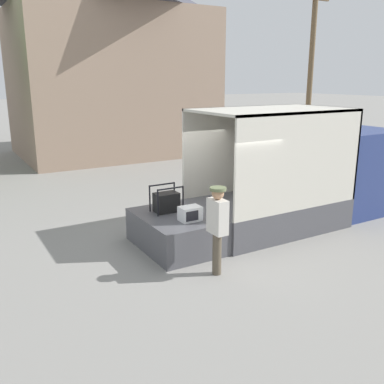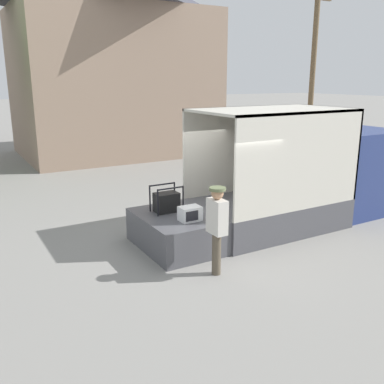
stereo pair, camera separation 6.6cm
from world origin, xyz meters
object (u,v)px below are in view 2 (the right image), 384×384
Objects in this scene: microwave at (190,214)px; portable_generator at (167,202)px; utility_pole at (313,68)px; box_truck at (319,182)px; worker_person at (217,221)px.

microwave is 0.68× the size of portable_generator.
utility_pole reaches higher than microwave.
box_truck is 12.63m from utility_pole.
portable_generator is at bearing 91.92° from worker_person.
utility_pole is (8.39, 8.85, 3.28)m from box_truck.
utility_pole is at bearing 33.33° from portable_generator.
box_truck is 4.43m from microwave.
box_truck reaches higher than microwave.
utility_pole reaches higher than worker_person.
worker_person is (-0.06, -1.16, 0.17)m from microwave.
worker_person is (0.07, -2.00, 0.10)m from portable_generator.
portable_generator is (-4.53, 0.35, -0.01)m from box_truck.
portable_generator is 2.01m from worker_person.
portable_generator is at bearing 175.55° from box_truck.
box_truck reaches higher than portable_generator.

